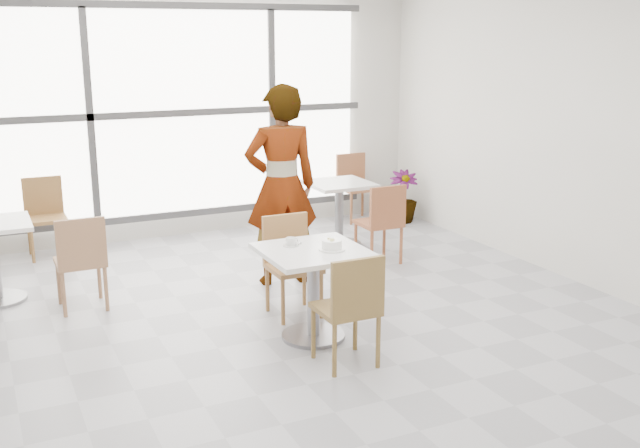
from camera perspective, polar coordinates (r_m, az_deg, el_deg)
name	(u,v)px	position (r m, az deg, el deg)	size (l,w,h in m)	color
floor	(305,332)	(6.23, -1.19, -8.31)	(7.00, 7.00, 0.00)	#9E9EA5
wall_back	(184,112)	(9.10, -10.42, 8.45)	(6.00, 6.00, 0.00)	silver
wall_right	(592,132)	(7.55, 20.14, 6.63)	(7.00, 7.00, 0.00)	silver
window	(185,113)	(9.04, -10.31, 8.41)	(4.60, 0.07, 2.52)	white
main_table	(313,276)	(5.95, -0.53, -4.05)	(0.80, 0.80, 0.75)	white
chair_near	(351,304)	(5.44, 2.38, -6.12)	(0.42, 0.42, 0.87)	olive
chair_far	(290,258)	(6.52, -2.32, -2.61)	(0.42, 0.42, 0.87)	#A57240
oatmeal_bowl	(332,245)	(5.85, 0.91, -1.60)	(0.21, 0.21, 0.09)	white
coffee_cup	(291,242)	(5.97, -2.23, -1.41)	(0.16, 0.13, 0.07)	silver
person	(281,186)	(7.20, -3.00, 2.94)	(0.71, 0.47, 1.96)	black
bg_table_right	(339,205)	(8.61, 1.48, 1.50)	(0.70, 0.70, 0.75)	silver
bg_chair_left_near	(81,257)	(6.88, -17.89, -2.41)	(0.42, 0.42, 0.87)	#9C6D4C
bg_chair_left_far	(45,211)	(8.77, -20.37, 0.93)	(0.42, 0.42, 0.87)	olive
bg_chair_right_near	(383,219)	(7.92, 4.82, 0.42)	(0.42, 0.42, 0.87)	brown
bg_chair_right_far	(354,182)	(9.86, 2.65, 3.23)	(0.42, 0.42, 0.87)	#935937
plant_right	(403,197)	(9.78, 6.36, 2.11)	(0.38, 0.38, 0.68)	#3B7138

